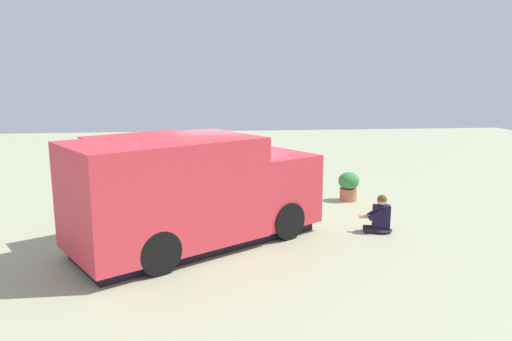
{
  "coord_description": "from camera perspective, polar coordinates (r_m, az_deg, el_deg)",
  "views": [
    {
      "loc": [
        -11.4,
        0.68,
        3.44
      ],
      "look_at": [
        1.03,
        -0.74,
        1.0
      ],
      "focal_mm": 33.4,
      "sensor_mm": 36.0,
      "label": 1
    }
  ],
  "objects": [
    {
      "name": "food_truck",
      "position": [
        9.9,
        -7.54,
        -2.84
      ],
      "size": [
        4.53,
        5.54,
        2.28
      ],
      "color": "#D83441",
      "rests_on": "ground_plane"
    },
    {
      "name": "planter_flowering_far",
      "position": [
        13.78,
        11.03,
        -1.75
      ],
      "size": [
        0.59,
        0.59,
        0.82
      ],
      "color": "#B66945",
      "rests_on": "ground_plane"
    },
    {
      "name": "trash_bin",
      "position": [
        14.93,
        -2.25,
        -0.63
      ],
      "size": [
        0.48,
        0.48,
        0.84
      ],
      "color": "#1A5035",
      "rests_on": "ground_plane"
    },
    {
      "name": "ground_plane",
      "position": [
        11.93,
        -2.97,
        -5.75
      ],
      "size": [
        40.0,
        40.0,
        0.0
      ],
      "primitive_type": "plane",
      "color": "#A8AE89"
    },
    {
      "name": "person_customer",
      "position": [
        11.15,
        14.6,
        -5.44
      ],
      "size": [
        0.54,
        0.79,
        0.87
      ],
      "color": "black",
      "rests_on": "ground_plane"
    },
    {
      "name": "planter_flowering_near",
      "position": [
        14.14,
        -6.18,
        -1.14
      ],
      "size": [
        0.63,
        0.63,
        0.9
      ],
      "color": "#58464F",
      "rests_on": "ground_plane"
    },
    {
      "name": "plaza_bench",
      "position": [
        14.43,
        -16.55,
        -1.8
      ],
      "size": [
        0.47,
        1.51,
        0.47
      ],
      "color": "brown",
      "rests_on": "ground_plane"
    }
  ]
}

